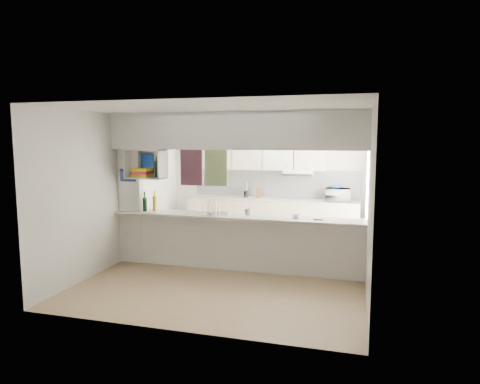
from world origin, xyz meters
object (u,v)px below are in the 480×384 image
(bowl, at_px, (336,187))
(microwave, at_px, (338,195))
(dish_rack, at_px, (215,209))
(wine_bottles, at_px, (150,203))

(bowl, bearing_deg, microwave, 15.48)
(bowl, xyz_separation_m, dish_rack, (-1.88, -2.03, -0.20))
(bowl, bearing_deg, wine_bottles, -146.30)
(bowl, xyz_separation_m, wine_bottles, (-3.07, -2.05, -0.16))
(microwave, xyz_separation_m, dish_rack, (-1.92, -2.04, -0.04))
(wine_bottles, bearing_deg, dish_rack, 0.75)
(microwave, relative_size, wine_bottles, 1.31)
(dish_rack, bearing_deg, microwave, 29.25)
(microwave, relative_size, bowl, 1.89)
(dish_rack, xyz_separation_m, wine_bottles, (-1.18, -0.02, 0.04))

